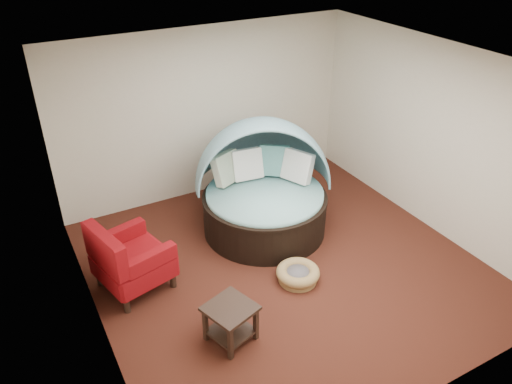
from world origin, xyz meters
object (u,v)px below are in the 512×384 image
canopy_daybed (264,181)px  pet_basket (298,274)px  red_armchair (129,260)px  side_table (231,319)px

canopy_daybed → pet_basket: canopy_daybed is taller
pet_basket → red_armchair: 2.21m
red_armchair → side_table: (0.74, -1.41, -0.15)m
red_armchair → side_table: 1.60m
side_table → red_armchair: bearing=117.6°
red_armchair → side_table: size_ratio=1.63×
canopy_daybed → side_table: canopy_daybed is taller
canopy_daybed → side_table: bearing=-106.9°
pet_basket → red_armchair: bearing=155.1°
side_table → pet_basket: bearing=21.9°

